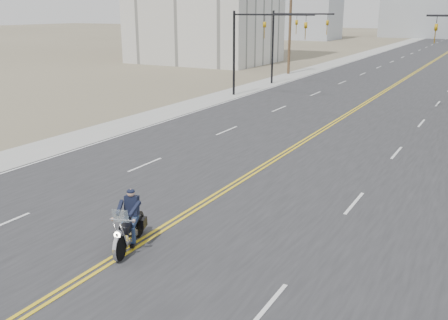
% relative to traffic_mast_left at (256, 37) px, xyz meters
% --- Properties ---
extents(road, '(20.00, 200.00, 0.01)m').
position_rel_traffic_mast_left_xyz_m(road, '(8.98, 38.00, -4.93)').
color(road, '#303033').
rests_on(road, ground).
extents(sidewalk_left, '(3.00, 200.00, 0.01)m').
position_rel_traffic_mast_left_xyz_m(sidewalk_left, '(-2.52, 38.00, -4.93)').
color(sidewalk_left, '#A5A5A0').
rests_on(sidewalk_left, ground).
extents(traffic_mast_left, '(7.10, 0.26, 7.00)m').
position_rel_traffic_mast_left_xyz_m(traffic_mast_left, '(0.00, 0.00, 0.00)').
color(traffic_mast_left, black).
rests_on(traffic_mast_left, ground).
extents(traffic_mast_far, '(6.10, 0.26, 7.00)m').
position_rel_traffic_mast_left_xyz_m(traffic_mast_far, '(-0.33, 8.00, -0.06)').
color(traffic_mast_far, black).
rests_on(traffic_mast_far, ground).
extents(utility_pole_left, '(2.20, 0.30, 10.50)m').
position_rel_traffic_mast_left_xyz_m(utility_pole_left, '(-3.52, 16.00, 0.54)').
color(utility_pole_left, brown).
rests_on(utility_pole_left, ground).
extents(haze_bldg_f, '(12.00, 12.00, 16.00)m').
position_rel_traffic_mast_left_xyz_m(haze_bldg_f, '(-41.02, 98.00, 3.06)').
color(haze_bldg_f, '#ADB2B7').
rests_on(haze_bldg_f, ground).
extents(motorcyclist, '(1.71, 2.52, 1.81)m').
position_rel_traffic_mast_left_xyz_m(motorcyclist, '(8.88, -27.03, -4.03)').
color(motorcyclist, black).
rests_on(motorcyclist, ground).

